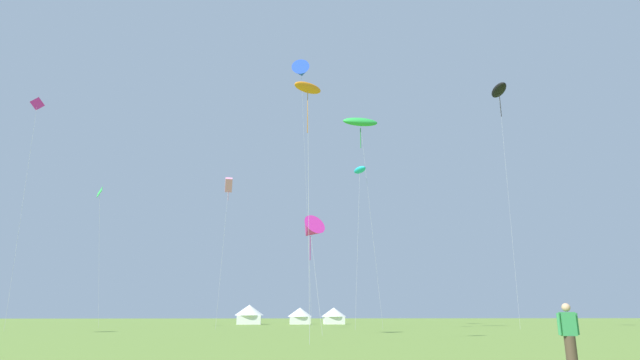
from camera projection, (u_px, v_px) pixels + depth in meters
The scene contains 13 objects.
kite_orange_parafoil at pixel (308, 89), 29.82m from camera, with size 1.97×1.67×14.67m.
kite_magenta_diamond at pixel (36, 114), 53.94m from camera, with size 1.88×2.82×23.99m.
kite_pink_box at pixel (229, 185), 54.46m from camera, with size 0.94×2.13×15.71m.
kite_blue_delta at pixel (301, 71), 70.15m from camera, with size 2.86×3.61×35.31m.
kite_magenta_delta at pixel (310, 230), 39.85m from camera, with size 2.63×3.14×8.99m.
kite_black_parafoil at pixel (499, 90), 61.09m from camera, with size 2.21×4.06×28.12m.
kite_cyan_parafoil at pixel (360, 170), 55.78m from camera, with size 2.01×3.55×17.22m.
kite_green_diamond at pixel (100, 196), 61.35m from camera, with size 2.43×2.03×16.51m.
kite_green_parafoil at pixel (360, 122), 58.35m from camera, with size 4.20×2.06×23.59m.
person_spectator at pixel (570, 338), 13.19m from camera, with size 0.57×0.28×1.73m.
festival_tent_left at pixel (249, 313), 77.15m from camera, with size 4.44×4.44×2.88m.
festival_tent_center at pixel (300, 315), 77.79m from camera, with size 3.80×3.80×2.47m.
festival_tent_right at pixel (334, 315), 78.27m from camera, with size 3.83×3.83×2.49m.
Camera 1 is at (-3.56, -5.64, 1.44)m, focal length 28.58 mm.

